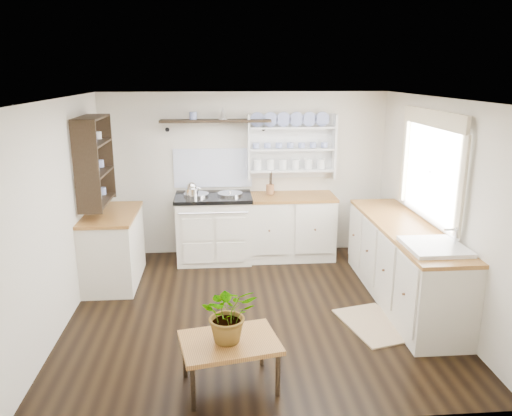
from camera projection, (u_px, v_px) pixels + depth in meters
The scene contains 19 objects.
floor at pixel (255, 309), 5.58m from camera, with size 4.00×3.80×0.01m, color black.
wall_back at pixel (245, 174), 7.10m from camera, with size 4.00×0.02×2.30m, color beige.
wall_right at pixel (438, 206), 5.43m from camera, with size 0.02×3.80×2.30m, color beige.
wall_left at pixel (61, 214), 5.12m from camera, with size 0.02×3.80×2.30m, color beige.
ceiling at pixel (255, 99), 4.97m from camera, with size 4.00×3.80×0.01m, color white.
window at pixel (431, 166), 5.46m from camera, with size 0.08×1.55×1.22m.
aga_cooker at pixel (214, 227), 6.93m from camera, with size 1.04×0.72×0.96m.
back_cabinets at pixel (289, 226), 7.04m from camera, with size 1.27×0.63×0.90m.
right_cabinets at pixel (403, 262), 5.68m from camera, with size 0.62×2.43×0.90m.
belfast_sink at pixel (434, 258), 4.87m from camera, with size 0.55×0.60×0.45m.
left_cabinets at pixel (113, 247), 6.19m from camera, with size 0.62×1.13×0.90m.
plate_rack at pixel (291, 146), 7.01m from camera, with size 1.20×0.22×0.90m.
high_shelf at pixel (216, 122), 6.75m from camera, with size 1.50×0.29×0.16m.
left_shelving at pixel (94, 160), 5.89m from camera, with size 0.28×0.80×1.05m, color black.
kettle at pixel (192, 190), 6.64m from camera, with size 0.17×0.17×0.21m, color silver, non-canonical shape.
utensil_crock at pixel (270, 189), 6.96m from camera, with size 0.11×0.11×0.13m, color #905C35.
center_table at pixel (230, 345), 4.11m from camera, with size 0.88×0.70×0.43m.
potted_plant at pixel (229, 313), 4.03m from camera, with size 0.44×0.38×0.49m, color #3F7233.
floor_rug at pixel (374, 324), 5.21m from camera, with size 0.55×0.85×0.02m, color #8A6F50.
Camera 1 is at (-0.39, -5.07, 2.56)m, focal length 35.00 mm.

